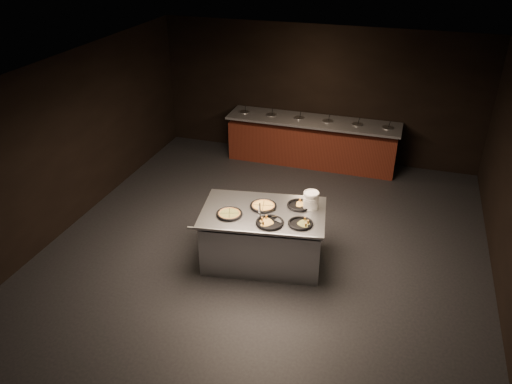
% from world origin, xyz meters
% --- Properties ---
extents(room, '(7.02, 8.02, 2.92)m').
position_xyz_m(room, '(0.00, 0.00, 1.45)').
color(room, black).
rests_on(room, ground).
extents(salad_bar, '(3.70, 0.83, 1.18)m').
position_xyz_m(salad_bar, '(0.00, 3.56, 0.44)').
color(salad_bar, '#5B2215').
rests_on(salad_bar, ground).
extents(serving_counter, '(2.03, 1.49, 0.89)m').
position_xyz_m(serving_counter, '(0.03, -0.19, 0.43)').
color(serving_counter, '#B6B8BD').
rests_on(serving_counter, ground).
extents(plate_stack, '(0.23, 0.23, 0.26)m').
position_xyz_m(plate_stack, '(0.69, 0.14, 1.03)').
color(plate_stack, white).
rests_on(plate_stack, serving_counter).
extents(pan_veggie_whole, '(0.40, 0.40, 0.04)m').
position_xyz_m(pan_veggie_whole, '(-0.42, -0.44, 0.91)').
color(pan_veggie_whole, black).
rests_on(pan_veggie_whole, serving_counter).
extents(pan_cheese_whole, '(0.41, 0.41, 0.04)m').
position_xyz_m(pan_cheese_whole, '(-0.00, -0.06, 0.91)').
color(pan_cheese_whole, black).
rests_on(pan_cheese_whole, serving_counter).
extents(pan_cheese_slices_a, '(0.38, 0.38, 0.04)m').
position_xyz_m(pan_cheese_slices_a, '(0.52, 0.13, 0.91)').
color(pan_cheese_slices_a, black).
rests_on(pan_cheese_slices_a, serving_counter).
extents(pan_cheese_slices_b, '(0.41, 0.41, 0.04)m').
position_xyz_m(pan_cheese_slices_b, '(0.22, -0.48, 0.91)').
color(pan_cheese_slices_b, black).
rests_on(pan_cheese_slices_b, serving_counter).
extents(pan_veggie_slices, '(0.37, 0.37, 0.04)m').
position_xyz_m(pan_veggie_slices, '(0.65, -0.37, 0.91)').
color(pan_veggie_slices, black).
rests_on(pan_veggie_slices, serving_counter).
extents(server_left, '(0.19, 0.30, 0.16)m').
position_xyz_m(server_left, '(-0.00, -0.27, 0.97)').
color(server_left, '#B6B8BD').
rests_on(server_left, serving_counter).
extents(server_right, '(0.35, 0.19, 0.18)m').
position_xyz_m(server_right, '(0.22, -0.34, 0.98)').
color(server_right, '#B6B8BD').
rests_on(server_right, serving_counter).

